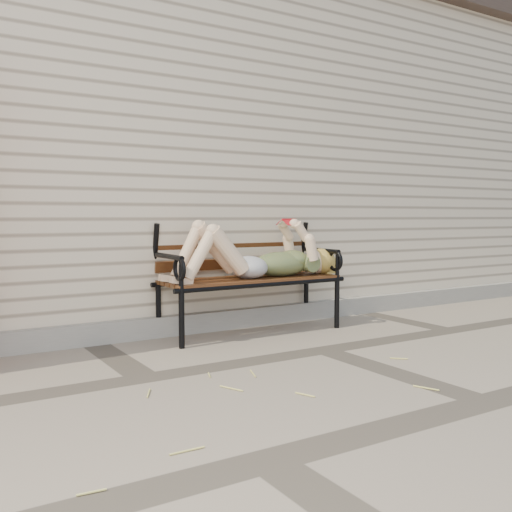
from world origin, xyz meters
TOP-DOWN VIEW (x-y plane):
  - ground at (0.00, 0.00)m, footprint 80.00×80.00m
  - house_wall at (0.00, 3.00)m, footprint 8.00×4.00m
  - house_roof at (0.00, 3.00)m, footprint 8.30×4.30m
  - foundation_strip at (0.00, 0.97)m, footprint 8.00×0.10m
  - garden_bench at (-0.11, 0.85)m, footprint 1.53×0.61m
  - reading_woman at (-0.10, 0.72)m, footprint 1.44×0.33m
  - straw_scatter at (-0.89, -0.99)m, footprint 2.97×1.58m

SIDE VIEW (x-z plane):
  - ground at x=0.00m, z-range 0.00..0.00m
  - straw_scatter at x=-0.89m, z-range 0.00..0.01m
  - foundation_strip at x=0.00m, z-range 0.00..0.15m
  - garden_bench at x=-0.11m, z-range 0.06..1.05m
  - reading_woman at x=-0.10m, z-range 0.36..0.82m
  - house_wall at x=0.00m, z-range 0.00..3.00m
  - house_roof at x=0.00m, z-range 3.00..3.30m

